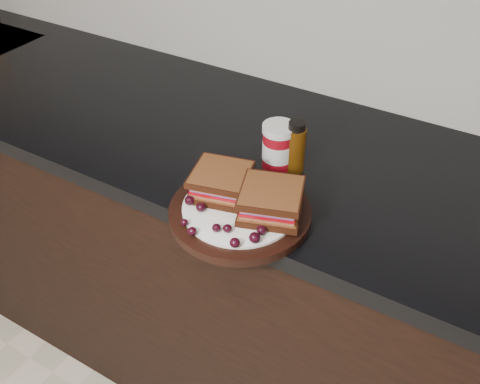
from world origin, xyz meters
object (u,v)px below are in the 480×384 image
at_px(oil_bottle, 296,147).
at_px(plate, 240,212).
at_px(condiment_jar, 278,147).
at_px(sandwich_left, 221,182).

bearing_deg(oil_bottle, plate, -96.82).
relative_size(condiment_jar, oil_bottle, 0.88).
bearing_deg(plate, condiment_jar, 94.22).
relative_size(plate, oil_bottle, 2.33).
height_order(plate, condiment_jar, condiment_jar).
bearing_deg(condiment_jar, sandwich_left, -104.17).
bearing_deg(condiment_jar, plate, -85.78).
bearing_deg(sandwich_left, oil_bottle, 51.81).
height_order(plate, oil_bottle, oil_bottle).
distance_m(sandwich_left, condiment_jar, 0.17).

